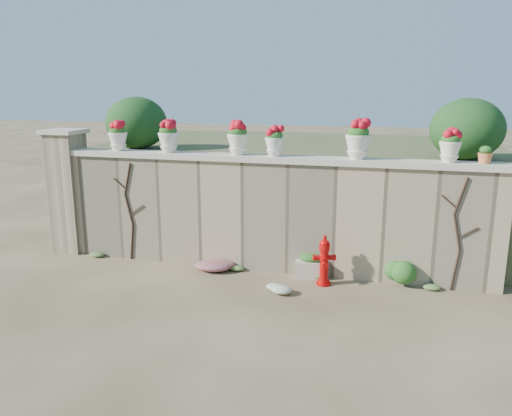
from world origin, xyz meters
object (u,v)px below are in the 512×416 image
(fire_hydrant, at_px, (324,260))
(planter_box, at_px, (311,266))
(urn_pot_0, at_px, (118,136))
(terracotta_pot, at_px, (485,156))

(fire_hydrant, distance_m, planter_box, 0.46)
(fire_hydrant, distance_m, urn_pot_0, 4.55)
(fire_hydrant, xyz_separation_m, planter_box, (-0.27, 0.29, -0.24))
(fire_hydrant, relative_size, terracotta_pot, 3.20)
(terracotta_pot, bearing_deg, planter_box, -174.69)
(planter_box, xyz_separation_m, urn_pot_0, (-3.81, 0.25, 2.18))
(fire_hydrant, bearing_deg, terracotta_pot, -6.04)
(planter_box, distance_m, urn_pot_0, 4.40)
(urn_pot_0, bearing_deg, terracotta_pot, 0.00)
(planter_box, relative_size, urn_pot_0, 1.01)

